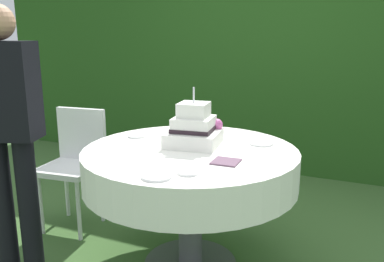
% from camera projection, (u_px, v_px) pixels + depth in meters
% --- Properties ---
extents(foliage_hedge, '(6.85, 0.66, 2.38)m').
position_uv_depth(foliage_hedge, '(278.00, 58.00, 4.38)').
color(foliage_hedge, '#234C19').
rests_on(foliage_hedge, ground_plane).
extents(cake_table, '(1.29, 1.29, 0.77)m').
position_uv_depth(cake_table, '(190.00, 168.00, 2.44)').
color(cake_table, '#4C4C51').
rests_on(cake_table, ground_plane).
extents(wedding_cake, '(0.35, 0.35, 0.36)m').
position_uv_depth(wedding_cake, '(194.00, 129.00, 2.48)').
color(wedding_cake, white).
rests_on(wedding_cake, cake_table).
extents(serving_plate_near, '(0.15, 0.15, 0.01)m').
position_uv_depth(serving_plate_near, '(157.00, 176.00, 1.93)').
color(serving_plate_near, white).
rests_on(serving_plate_near, cake_table).
extents(serving_plate_far, '(0.12, 0.12, 0.01)m').
position_uv_depth(serving_plate_far, '(137.00, 136.00, 2.70)').
color(serving_plate_far, white).
rests_on(serving_plate_far, cake_table).
extents(serving_plate_left, '(0.11, 0.11, 0.01)m').
position_uv_depth(serving_plate_left, '(188.00, 172.00, 1.99)').
color(serving_plate_left, white).
rests_on(serving_plate_left, cake_table).
extents(serving_plate_right, '(0.15, 0.15, 0.01)m').
position_uv_depth(serving_plate_right, '(261.00, 143.00, 2.52)').
color(serving_plate_right, white).
rests_on(serving_plate_right, cake_table).
extents(napkin_stack, '(0.14, 0.14, 0.01)m').
position_uv_depth(napkin_stack, '(226.00, 162.00, 2.16)').
color(napkin_stack, '#6B4C60').
rests_on(napkin_stack, cake_table).
extents(garden_chair, '(0.44, 0.44, 0.89)m').
position_uv_depth(garden_chair, '(76.00, 156.00, 3.04)').
color(garden_chair, white).
rests_on(garden_chair, ground_plane).
extents(standing_person, '(0.41, 0.31, 1.60)m').
position_uv_depth(standing_person, '(7.00, 125.00, 2.31)').
color(standing_person, black).
rests_on(standing_person, ground_plane).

